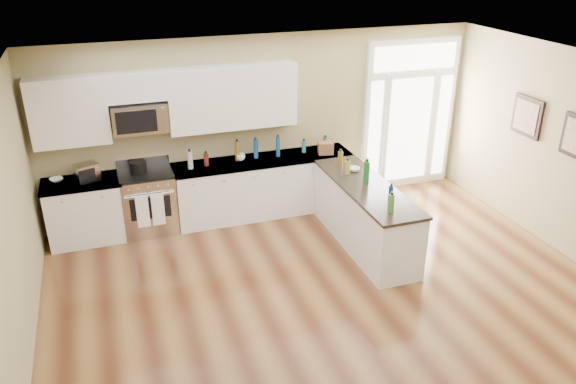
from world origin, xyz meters
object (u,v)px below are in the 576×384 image
Objects in this scene: kitchen_range at (149,201)px; stockpot at (138,167)px; peninsula_cabinet at (365,217)px; toaster_oven at (87,172)px.

stockpot is at bearing 159.42° from kitchen_range.
kitchen_range is at bearing 153.39° from peninsula_cabinet.
stockpot is at bearing 153.56° from peninsula_cabinet.
stockpot is at bearing -17.99° from toaster_oven.
stockpot reaches higher than kitchen_range.
kitchen_range reaches higher than peninsula_cabinet.
peninsula_cabinet is 9.38× the size of stockpot.
toaster_oven is at bearing 158.77° from peninsula_cabinet.
kitchen_range is 4.37× the size of stockpot.
stockpot is (-0.09, 0.03, 0.57)m from kitchen_range.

